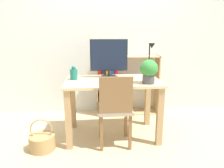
% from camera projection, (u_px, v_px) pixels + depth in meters
% --- Properties ---
extents(ground_plane, '(10.00, 10.00, 0.00)m').
position_uv_depth(ground_plane, '(113.00, 135.00, 2.86)').
color(ground_plane, '#CCB284').
extents(wall_back, '(8.00, 0.05, 2.60)m').
position_uv_depth(wall_back, '(107.00, 32.00, 3.47)').
color(wall_back, silver).
rests_on(wall_back, ground_plane).
extents(desk, '(1.16, 0.69, 0.74)m').
position_uv_depth(desk, '(113.00, 92.00, 2.72)').
color(desk, '#D8BC8C').
rests_on(desk, ground_plane).
extents(monitor, '(0.48, 0.23, 0.49)m').
position_uv_depth(monitor, '(109.00, 57.00, 2.78)').
color(monitor, '#232326').
rests_on(monitor, desk).
extents(keyboard, '(0.36, 0.14, 0.02)m').
position_uv_depth(keyboard, '(110.00, 80.00, 2.63)').
color(keyboard, '#B2B2B7').
rests_on(keyboard, desk).
extents(vase, '(0.09, 0.09, 0.18)m').
position_uv_depth(vase, '(74.00, 74.00, 2.70)').
color(vase, '#1E7266').
rests_on(vase, desk).
extents(desk_lamp, '(0.10, 0.19, 0.45)m').
position_uv_depth(desk_lamp, '(150.00, 57.00, 2.67)').
color(desk_lamp, black).
rests_on(desk_lamp, desk).
extents(potted_plant, '(0.20, 0.20, 0.28)m').
position_uv_depth(potted_plant, '(149.00, 70.00, 2.49)').
color(potted_plant, '#4C4C51').
rests_on(potted_plant, desk).
extents(chair, '(0.40, 0.40, 0.86)m').
position_uv_depth(chair, '(115.00, 108.00, 2.48)').
color(chair, '#9E937F').
rests_on(chair, ground_plane).
extents(bookshelf, '(0.99, 0.28, 0.94)m').
position_uv_depth(bookshelf, '(115.00, 85.00, 3.51)').
color(bookshelf, tan).
rests_on(bookshelf, ground_plane).
extents(basket, '(0.29, 0.29, 0.37)m').
position_uv_depth(basket, '(42.00, 142.00, 2.49)').
color(basket, tan).
rests_on(basket, ground_plane).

